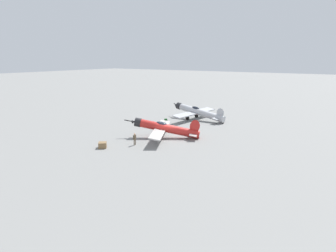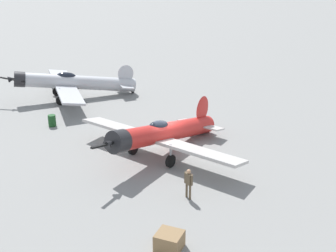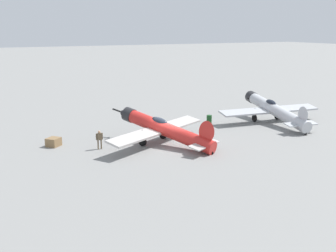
{
  "view_description": "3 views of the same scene",
  "coord_description": "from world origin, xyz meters",
  "views": [
    {
      "loc": [
        -37.22,
        -24.55,
        11.95
      ],
      "look_at": [
        0.0,
        0.0,
        1.8
      ],
      "focal_mm": 32.66,
      "sensor_mm": 36.0,
      "label": 1
    },
    {
      "loc": [
        -23.21,
        11.24,
        11.54
      ],
      "look_at": [
        0.0,
        0.0,
        1.8
      ],
      "focal_mm": 45.94,
      "sensor_mm": 36.0,
      "label": 2
    },
    {
      "loc": [
        -16.06,
        -31.6,
        10.38
      ],
      "look_at": [
        0.0,
        0.0,
        1.8
      ],
      "focal_mm": 43.74,
      "sensor_mm": 36.0,
      "label": 3
    }
  ],
  "objects": [
    {
      "name": "ground_plane",
      "position": [
        0.0,
        0.0,
        0.0
      ],
      "size": [
        400.0,
        400.0,
        0.0
      ],
      "primitive_type": "plane",
      "color": "gray"
    },
    {
      "name": "airplane_foreground",
      "position": [
        -0.23,
        0.45,
        1.47
      ],
      "size": [
        11.47,
        10.62,
        3.03
      ],
      "rotation": [
        0.0,
        0.0,
        2.03
      ],
      "color": "red",
      "rests_on": "ground_plane"
    },
    {
      "name": "airplane_mid_apron",
      "position": [
        14.39,
        2.6,
        1.54
      ],
      "size": [
        12.1,
        12.25,
        2.94
      ],
      "rotation": [
        0.0,
        0.0,
        1.46
      ],
      "color": "#B7BABF",
      "rests_on": "ground_plane"
    },
    {
      "name": "ground_crew_mechanic",
      "position": [
        -5.85,
        1.65,
        1.01
      ],
      "size": [
        0.65,
        0.29,
        1.67
      ],
      "rotation": [
        0.0,
        0.0,
        4.85
      ],
      "color": "brown",
      "rests_on": "ground_plane"
    },
    {
      "name": "equipment_crate",
      "position": [
        -9.26,
        4.42,
        0.38
      ],
      "size": [
        1.51,
        1.51,
        0.77
      ],
      "rotation": [
        0.0,
        0.0,
        3.86
      ],
      "color": "olive",
      "rests_on": "ground_plane"
    },
    {
      "name": "fuel_drum",
      "position": [
        8.11,
        5.84,
        0.44
      ],
      "size": [
        0.6,
        0.6,
        0.88
      ],
      "color": "#19471E",
      "rests_on": "ground_plane"
    }
  ]
}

